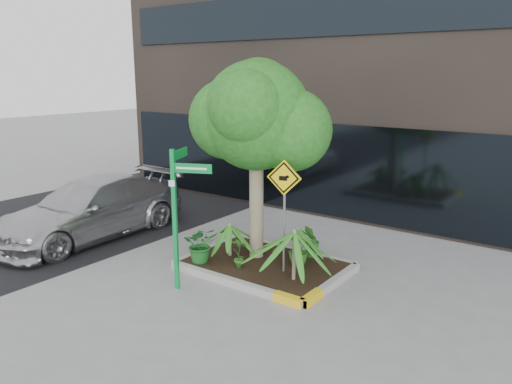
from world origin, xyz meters
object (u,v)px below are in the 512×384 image
Objects in this scene: street_sign_post at (178,204)px; cattle_sign at (284,197)px; tree at (257,116)px; parked_car at (91,209)px.

cattle_sign is (1.36, 1.54, 0.02)m from street_sign_post.
tree is at bearing 142.06° from cattle_sign.
street_sign_post is 2.05m from cattle_sign.
street_sign_post is at bearing -101.54° from tree.
street_sign_post reaches higher than parked_car.
cattle_sign reaches higher than parked_car.
parked_car is at bearing -166.71° from tree.
parked_car is at bearing 143.65° from street_sign_post.
tree reaches higher than cattle_sign.
street_sign_post is (3.99, -0.92, 0.94)m from parked_car.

